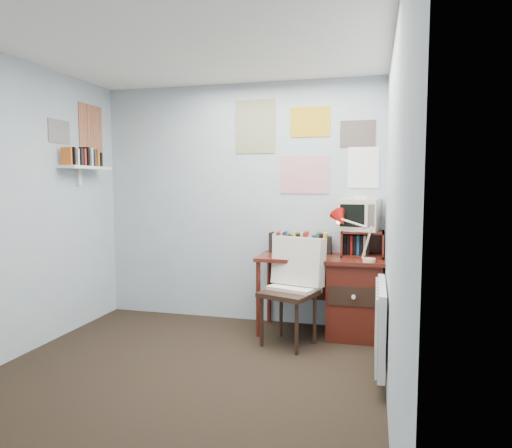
# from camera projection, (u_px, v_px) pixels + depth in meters

# --- Properties ---
(ground) EXTENTS (3.50, 3.50, 0.00)m
(ground) POSITION_uv_depth(u_px,v_px,m) (170.00, 388.00, 3.26)
(ground) COLOR black
(ground) RESTS_ON ground
(back_wall) EXTENTS (3.00, 0.02, 2.50)m
(back_wall) POSITION_uv_depth(u_px,v_px,m) (239.00, 204.00, 4.84)
(back_wall) COLOR #ACBFC5
(back_wall) RESTS_ON ground
(right_wall) EXTENTS (0.02, 3.50, 2.50)m
(right_wall) POSITION_uv_depth(u_px,v_px,m) (393.00, 218.00, 2.78)
(right_wall) COLOR #ACBFC5
(right_wall) RESTS_ON ground
(ceiling) EXTENTS (3.00, 3.50, 0.02)m
(ceiling) POSITION_uv_depth(u_px,v_px,m) (164.00, 28.00, 3.04)
(ceiling) COLOR white
(ceiling) RESTS_ON back_wall
(desk) EXTENTS (1.20, 0.55, 0.76)m
(desk) POSITION_uv_depth(u_px,v_px,m) (348.00, 294.00, 4.36)
(desk) COLOR #541B13
(desk) RESTS_ON ground
(desk_chair) EXTENTS (0.61, 0.60, 0.95)m
(desk_chair) POSITION_uv_depth(u_px,v_px,m) (289.00, 294.00, 4.10)
(desk_chair) COLOR black
(desk_chair) RESTS_ON ground
(desk_lamp) EXTENTS (0.33, 0.30, 0.42)m
(desk_lamp) POSITION_uv_depth(u_px,v_px,m) (370.00, 239.00, 4.08)
(desk_lamp) COLOR #B3110B
(desk_lamp) RESTS_ON desk
(tv_riser) EXTENTS (0.40, 0.30, 0.25)m
(tv_riser) POSITION_uv_depth(u_px,v_px,m) (362.00, 244.00, 4.40)
(tv_riser) COLOR #541B13
(tv_riser) RESTS_ON desk
(crt_tv) EXTENTS (0.40, 0.38, 0.33)m
(crt_tv) POSITION_uv_depth(u_px,v_px,m) (360.00, 213.00, 4.40)
(crt_tv) COLOR beige
(crt_tv) RESTS_ON tv_riser
(book_row) EXTENTS (0.60, 0.14, 0.22)m
(book_row) POSITION_uv_depth(u_px,v_px,m) (299.00, 242.00, 4.62)
(book_row) COLOR #541B13
(book_row) RESTS_ON desk
(radiator) EXTENTS (0.09, 0.80, 0.60)m
(radiator) POSITION_uv_depth(u_px,v_px,m) (381.00, 324.00, 3.39)
(radiator) COLOR white
(radiator) RESTS_ON right_wall
(wall_shelf) EXTENTS (0.20, 0.62, 0.24)m
(wall_shelf) POSITION_uv_depth(u_px,v_px,m) (85.00, 168.00, 4.53)
(wall_shelf) COLOR white
(wall_shelf) RESTS_ON left_wall
(posters_back) EXTENTS (1.20, 0.01, 0.90)m
(posters_back) POSITION_uv_depth(u_px,v_px,m) (305.00, 145.00, 4.61)
(posters_back) COLOR white
(posters_back) RESTS_ON back_wall
(posters_left) EXTENTS (0.01, 0.70, 0.60)m
(posters_left) POSITION_uv_depth(u_px,v_px,m) (76.00, 129.00, 4.52)
(posters_left) COLOR white
(posters_left) RESTS_ON left_wall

